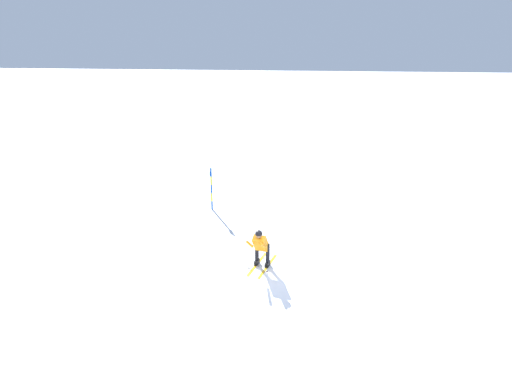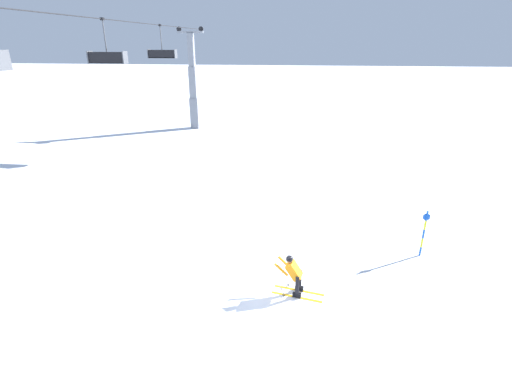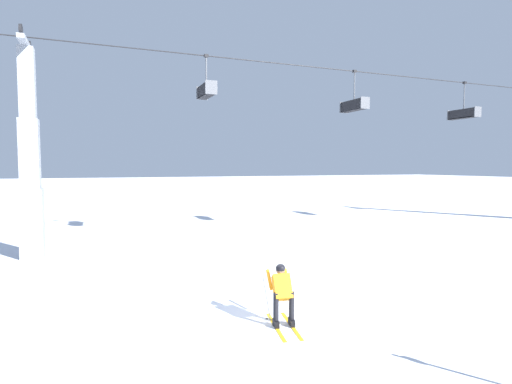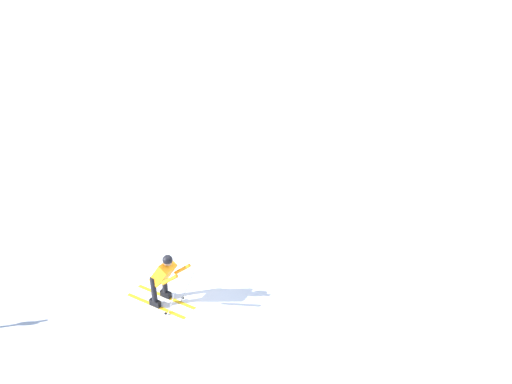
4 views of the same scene
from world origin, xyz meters
name	(u,v)px [view 1 (image 1 of 4)]	position (x,y,z in m)	size (l,w,h in m)	color
ground_plane	(268,284)	(0.00, 0.00, 0.00)	(260.00, 260.00, 0.00)	white
skier_carving_main	(260,246)	(0.39, -0.96, 0.83)	(0.90, 1.81, 1.58)	yellow
trail_marker_pole	(211,187)	(3.45, -5.97, 1.06)	(0.07, 0.28, 1.97)	blue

